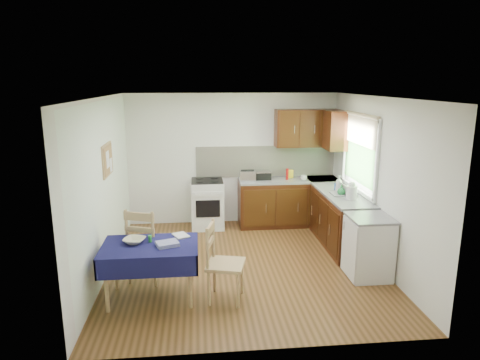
{
  "coord_description": "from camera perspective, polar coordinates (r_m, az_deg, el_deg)",
  "views": [
    {
      "loc": [
        -0.67,
        -5.97,
        2.72
      ],
      "look_at": [
        -0.03,
        0.35,
        1.24
      ],
      "focal_mm": 32.0,
      "sensor_mm": 36.0,
      "label": 1
    }
  ],
  "objects": [
    {
      "name": "worktop_corner",
      "position": [
        8.33,
        10.89,
        0.1
      ],
      "size": [
        0.6,
        0.6,
        0.04
      ],
      "primitive_type": "cube",
      "color": "slate",
      "rests_on": "base_cabinets"
    },
    {
      "name": "corkboard",
      "position": [
        6.5,
        -17.25,
        2.58
      ],
      "size": [
        0.04,
        0.62,
        0.47
      ],
      "color": "#A27B51",
      "rests_on": "wall_left"
    },
    {
      "name": "soap_bottle_c",
      "position": [
        7.14,
        13.37,
        -1.33
      ],
      "size": [
        0.18,
        0.18,
        0.17
      ],
      "primitive_type": "imported",
      "rotation": [
        0.0,
        0.0,
        3.83
      ],
      "color": "#227D3B",
      "rests_on": "worktop_right"
    },
    {
      "name": "splashback",
      "position": [
        8.31,
        3.46,
        2.53
      ],
      "size": [
        2.7,
        0.02,
        0.6
      ],
      "primitive_type": "cube",
      "color": "beige",
      "rests_on": "wall_back"
    },
    {
      "name": "soap_bottle_a",
      "position": [
        7.35,
        13.03,
        -0.47
      ],
      "size": [
        0.15,
        0.15,
        0.27
      ],
      "primitive_type": "imported",
      "rotation": [
        0.0,
        0.0,
        0.91
      ],
      "color": "silver",
      "rests_on": "worktop_right"
    },
    {
      "name": "base_cabinets",
      "position": [
        7.85,
        9.47,
        -4.05
      ],
      "size": [
        1.9,
        2.3,
        0.86
      ],
      "color": "black",
      "rests_on": "ground"
    },
    {
      "name": "chair_far",
      "position": [
        6.03,
        -12.49,
        -8.18
      ],
      "size": [
        0.6,
        0.6,
        1.06
      ],
      "rotation": [
        0.0,
        0.0,
        2.8
      ],
      "color": "#A27B51",
      "rests_on": "ground"
    },
    {
      "name": "worktop_right",
      "position": [
        7.27,
        13.45,
        -1.93
      ],
      "size": [
        0.6,
        1.7,
        0.04
      ],
      "primitive_type": "cube",
      "color": "slate",
      "rests_on": "base_cabinets"
    },
    {
      "name": "dining_table",
      "position": [
        5.55,
        -11.9,
        -9.47
      ],
      "size": [
        1.19,
        0.81,
        0.72
      ],
      "rotation": [
        0.0,
        0.0,
        0.08
      ],
      "color": "#111041",
      "rests_on": "ground"
    },
    {
      "name": "worktop_back",
      "position": [
        8.17,
        6.52,
        -0.0
      ],
      "size": [
        1.9,
        0.6,
        0.04
      ],
      "primitive_type": "cube",
      "color": "slate",
      "rests_on": "base_cabinets"
    },
    {
      "name": "dish_rack",
      "position": [
        7.21,
        13.63,
        -1.72
      ],
      "size": [
        0.39,
        0.3,
        0.19
      ],
      "rotation": [
        0.0,
        0.0,
        -0.23
      ],
      "color": "gray",
      "rests_on": "worktop_right"
    },
    {
      "name": "book",
      "position": [
        5.71,
        -8.68,
        -7.47
      ],
      "size": [
        0.25,
        0.28,
        0.02
      ],
      "primitive_type": "imported",
      "rotation": [
        0.0,
        0.0,
        0.45
      ],
      "color": "white",
      "rests_on": "dining_table"
    },
    {
      "name": "chair_near",
      "position": [
        5.43,
        -2.46,
        -10.63
      ],
      "size": [
        0.54,
        0.54,
        1.01
      ],
      "rotation": [
        0.0,
        0.0,
        1.33
      ],
      "color": "#A27B51",
      "rests_on": "ground"
    },
    {
      "name": "toaster",
      "position": [
        7.92,
        1.0,
        0.55
      ],
      "size": [
        0.29,
        0.18,
        0.22
      ],
      "rotation": [
        0.0,
        0.0,
        0.34
      ],
      "color": "silver",
      "rests_on": "worktop_back"
    },
    {
      "name": "cup",
      "position": [
        8.1,
        8.5,
        0.31
      ],
      "size": [
        0.13,
        0.13,
        0.09
      ],
      "primitive_type": "imported",
      "rotation": [
        0.0,
        0.0,
        0.11
      ],
      "color": "white",
      "rests_on": "worktop_back"
    },
    {
      "name": "fridge",
      "position": [
        6.34,
        16.78,
        -8.55
      ],
      "size": [
        0.58,
        0.6,
        0.89
      ],
      "color": "silver",
      "rests_on": "ground"
    },
    {
      "name": "tea_towel",
      "position": [
        5.44,
        -9.65,
        -8.39
      ],
      "size": [
        0.32,
        0.28,
        0.05
      ],
      "primitive_type": "cube",
      "rotation": [
        0.0,
        0.0,
        0.32
      ],
      "color": "navy",
      "rests_on": "dining_table"
    },
    {
      "name": "floor",
      "position": [
        6.6,
        0.56,
        -11.25
      ],
      "size": [
        4.2,
        4.2,
        0.0
      ],
      "primitive_type": "plane",
      "color": "#4B3014",
      "rests_on": "ground"
    },
    {
      "name": "wall_left",
      "position": [
        6.29,
        -17.82,
        -1.05
      ],
      "size": [
        0.02,
        4.2,
        2.5
      ],
      "primitive_type": "cube",
      "color": "white",
      "rests_on": "ground"
    },
    {
      "name": "window",
      "position": [
        7.25,
        15.68,
        4.13
      ],
      "size": [
        0.04,
        1.48,
        1.26
      ],
      "color": "#2C5A25",
      "rests_on": "wall_right"
    },
    {
      "name": "plate_bowl",
      "position": [
        5.61,
        -13.91,
        -7.85
      ],
      "size": [
        0.34,
        0.34,
        0.06
      ],
      "primitive_type": "imported",
      "rotation": [
        0.0,
        0.0,
        -0.33
      ],
      "color": "beige",
      "rests_on": "dining_table"
    },
    {
      "name": "wall_right",
      "position": [
        6.7,
        17.84,
        -0.21
      ],
      "size": [
        0.02,
        4.2,
        2.5
      ],
      "primitive_type": "cube",
      "color": "silver",
      "rests_on": "ground"
    },
    {
      "name": "kettle",
      "position": [
        6.93,
        14.67,
        -1.49
      ],
      "size": [
        0.17,
        0.17,
        0.29
      ],
      "color": "silver",
      "rests_on": "worktop_right"
    },
    {
      "name": "sandwich_press",
      "position": [
        8.1,
        3.08,
        0.68
      ],
      "size": [
        0.28,
        0.25,
        0.17
      ],
      "rotation": [
        0.0,
        0.0,
        -0.25
      ],
      "color": "black",
      "rests_on": "worktop_back"
    },
    {
      "name": "sauce_bottle",
      "position": [
        8.09,
        6.32,
        0.79
      ],
      "size": [
        0.05,
        0.05,
        0.21
      ],
      "primitive_type": "cylinder",
      "color": "red",
      "rests_on": "worktop_back"
    },
    {
      "name": "spice_jar",
      "position": [
        5.59,
        -11.9,
        -7.67
      ],
      "size": [
        0.04,
        0.04,
        0.09
      ],
      "primitive_type": "cylinder",
      "color": "#248736",
      "rests_on": "dining_table"
    },
    {
      "name": "yellow_packet",
      "position": [
        8.25,
        6.68,
        0.82
      ],
      "size": [
        0.12,
        0.09,
        0.15
      ],
      "primitive_type": "cube",
      "rotation": [
        0.0,
        0.0,
        0.08
      ],
      "color": "yellow",
      "rests_on": "worktop_back"
    },
    {
      "name": "wall_front",
      "position": [
        4.2,
        3.78,
        -7.44
      ],
      "size": [
        4.0,
        0.02,
        2.5
      ],
      "primitive_type": "cube",
      "color": "silver",
      "rests_on": "ground"
    },
    {
      "name": "upper_cabinets",
      "position": [
        8.12,
        10.0,
        6.75
      ],
      "size": [
        1.2,
        0.85,
        0.7
      ],
      "color": "black",
      "rests_on": "wall_back"
    },
    {
      "name": "ceiling",
      "position": [
        6.01,
        0.62,
        11.0
      ],
      "size": [
        4.0,
        4.2,
        0.02
      ],
      "primitive_type": "cube",
      "color": "silver",
      "rests_on": "wall_back"
    },
    {
      "name": "soap_bottle_b",
      "position": [
        7.46,
        12.9,
        -0.67
      ],
      "size": [
        0.11,
        0.11,
        0.18
      ],
      "primitive_type": "imported",
      "rotation": [
        0.0,
        0.0,
        2.04
      ],
      "color": "#1D48A9",
      "rests_on": "worktop_right"
    },
    {
      "name": "wall_back",
      "position": [
        8.23,
        -1.02,
        2.81
      ],
      "size": [
        4.0,
        0.02,
        2.5
      ],
      "primitive_type": "cube",
      "color": "silver",
      "rests_on": "ground"
    },
    {
      "name": "stove",
      "position": [
        8.1,
        -4.36,
        -3.16
      ],
      "size": [
        0.6,
        0.61,
        0.92
      ],
      "color": "silver",
      "rests_on": "ground"
    }
  ]
}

